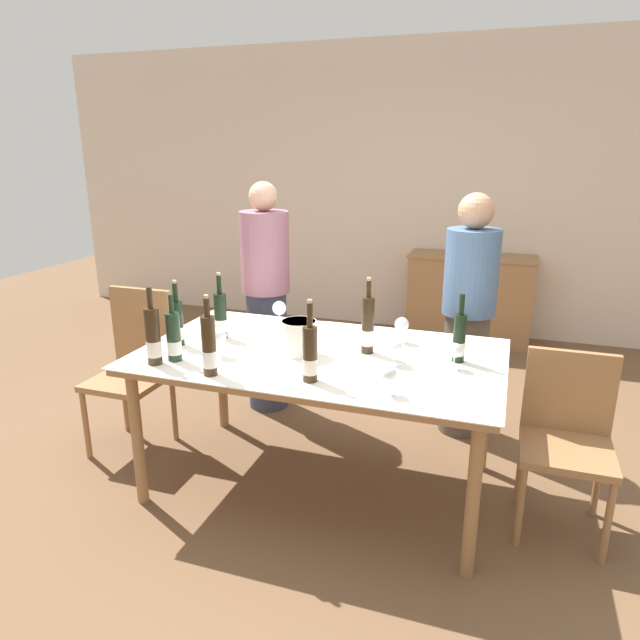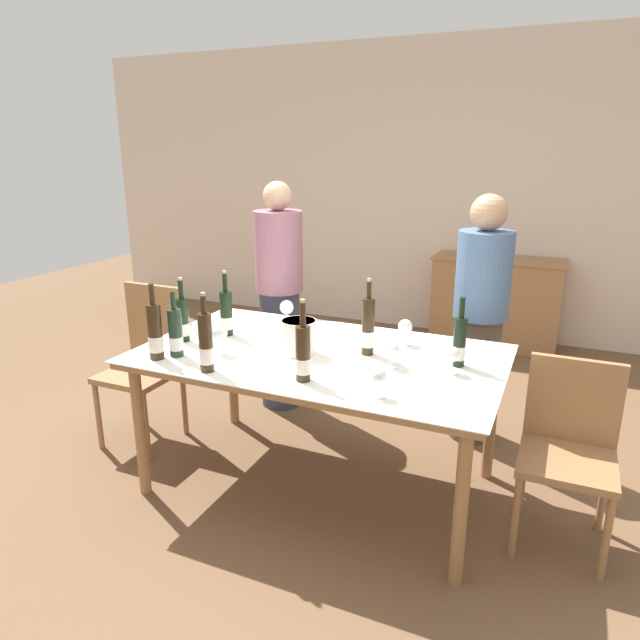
% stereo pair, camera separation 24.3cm
% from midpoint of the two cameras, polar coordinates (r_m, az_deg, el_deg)
% --- Properties ---
extents(ground_plane, '(12.00, 12.00, 0.00)m').
position_cam_midpoint_polar(ground_plane, '(3.32, -2.18, -16.08)').
color(ground_plane, brown).
extents(back_wall, '(8.00, 0.10, 2.80)m').
position_cam_midpoint_polar(back_wall, '(5.82, 8.96, 12.67)').
color(back_wall, beige).
rests_on(back_wall, ground_plane).
extents(sideboard_cabinet, '(1.17, 0.46, 0.83)m').
position_cam_midpoint_polar(sideboard_cabinet, '(5.62, 13.53, 2.10)').
color(sideboard_cabinet, '#996B42').
rests_on(sideboard_cabinet, ground_plane).
extents(dining_table, '(1.87, 1.10, 0.78)m').
position_cam_midpoint_polar(dining_table, '(3.00, -2.33, -4.52)').
color(dining_table, '#996B42').
rests_on(dining_table, ground_plane).
extents(ice_bucket, '(0.18, 0.18, 0.18)m').
position_cam_midpoint_polar(ice_bucket, '(2.93, -4.49, -1.69)').
color(ice_bucket, white).
rests_on(ice_bucket, dining_table).
extents(wine_bottle_0, '(0.07, 0.07, 0.39)m').
position_cam_midpoint_polar(wine_bottle_0, '(2.94, -18.65, -1.71)').
color(wine_bottle_0, '#332314').
rests_on(wine_bottle_0, dining_table).
extents(wine_bottle_1, '(0.07, 0.07, 0.34)m').
position_cam_midpoint_polar(wine_bottle_1, '(2.96, -16.73, -1.77)').
color(wine_bottle_1, '#1E3323').
rests_on(wine_bottle_1, dining_table).
extents(wine_bottle_2, '(0.07, 0.07, 0.37)m').
position_cam_midpoint_polar(wine_bottle_2, '(3.25, -12.03, 0.33)').
color(wine_bottle_2, black).
rests_on(wine_bottle_2, dining_table).
extents(wine_bottle_3, '(0.07, 0.07, 0.39)m').
position_cam_midpoint_polar(wine_bottle_3, '(2.59, -3.70, -3.54)').
color(wine_bottle_3, '#332314').
rests_on(wine_bottle_3, dining_table).
extents(wine_bottle_4, '(0.07, 0.07, 0.39)m').
position_cam_midpoint_polar(wine_bottle_4, '(2.72, -13.56, -2.69)').
color(wine_bottle_4, '#332314').
rests_on(wine_bottle_4, dining_table).
extents(wine_bottle_5, '(0.07, 0.07, 0.40)m').
position_cam_midpoint_polar(wine_bottle_5, '(2.93, 2.45, -0.71)').
color(wine_bottle_5, '#332314').
rests_on(wine_bottle_5, dining_table).
extents(wine_bottle_6, '(0.06, 0.06, 0.35)m').
position_cam_midpoint_polar(wine_bottle_6, '(2.87, 11.43, -1.86)').
color(wine_bottle_6, black).
rests_on(wine_bottle_6, dining_table).
extents(wine_bottle_7, '(0.07, 0.07, 0.36)m').
position_cam_midpoint_polar(wine_bottle_7, '(3.18, -16.21, -0.37)').
color(wine_bottle_7, black).
rests_on(wine_bottle_7, dining_table).
extents(wine_glass_0, '(0.07, 0.07, 0.13)m').
position_cam_midpoint_polar(wine_glass_0, '(2.78, 10.92, -3.13)').
color(wine_glass_0, white).
rests_on(wine_glass_0, dining_table).
extents(wine_glass_1, '(0.08, 0.08, 0.13)m').
position_cam_midpoint_polar(wine_glass_1, '(2.79, 5.02, -2.87)').
color(wine_glass_1, white).
rests_on(wine_glass_1, dining_table).
extents(wine_glass_2, '(0.07, 0.07, 0.13)m').
position_cam_midpoint_polar(wine_glass_2, '(2.46, 4.09, -5.56)').
color(wine_glass_2, white).
rests_on(wine_glass_2, dining_table).
extents(wine_glass_3, '(0.08, 0.08, 0.14)m').
position_cam_midpoint_polar(wine_glass_3, '(3.12, 5.98, -0.56)').
color(wine_glass_3, white).
rests_on(wine_glass_3, dining_table).
extents(wine_glass_4, '(0.08, 0.08, 0.15)m').
position_cam_midpoint_polar(wine_glass_4, '(3.41, -6.13, 1.11)').
color(wine_glass_4, white).
rests_on(wine_glass_4, dining_table).
extents(wine_glass_5, '(0.08, 0.08, 0.15)m').
position_cam_midpoint_polar(wine_glass_5, '(2.96, -12.43, -1.65)').
color(wine_glass_5, white).
rests_on(wine_glass_5, dining_table).
extents(chair_left_end, '(0.42, 0.42, 0.99)m').
position_cam_midpoint_polar(chair_left_end, '(3.72, -19.78, -3.80)').
color(chair_left_end, '#996B42').
rests_on(chair_left_end, ground_plane).
extents(chair_right_end, '(0.42, 0.42, 0.87)m').
position_cam_midpoint_polar(chair_right_end, '(2.99, 21.33, -10.25)').
color(chair_right_end, '#996B42').
rests_on(chair_right_end, ground_plane).
extents(person_host, '(0.33, 0.33, 1.60)m').
position_cam_midpoint_polar(person_host, '(3.98, -7.15, 2.05)').
color(person_host, '#383F56').
rests_on(person_host, ground_plane).
extents(person_guest_left, '(0.33, 0.33, 1.55)m').
position_cam_midpoint_polar(person_guest_left, '(3.68, 12.75, 0.19)').
color(person_guest_left, '#51473D').
rests_on(person_guest_left, ground_plane).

